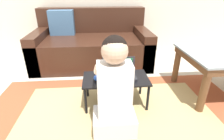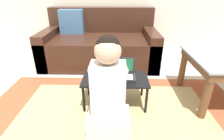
{
  "view_description": "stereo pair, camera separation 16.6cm",
  "coord_description": "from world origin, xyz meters",
  "views": [
    {
      "loc": [
        -0.09,
        -1.4,
        1.06
      ],
      "look_at": [
        0.03,
        0.1,
        0.35
      ],
      "focal_mm": 28.0,
      "sensor_mm": 36.0,
      "label": 1
    },
    {
      "loc": [
        0.07,
        -1.4,
        1.06
      ],
      "look_at": [
        0.03,
        0.1,
        0.35
      ],
      "focal_mm": 28.0,
      "sensor_mm": 36.0,
      "label": 2
    }
  ],
  "objects": [
    {
      "name": "area_rug",
      "position": [
        0.06,
        -0.13,
        0.0
      ],
      "size": [
        2.47,
        1.42,
        0.01
      ],
      "color": "#9E4C2D",
      "rests_on": "ground_plane"
    },
    {
      "name": "laptop_desk",
      "position": [
        0.06,
        0.05,
        0.26
      ],
      "size": [
        0.62,
        0.33,
        0.29
      ],
      "color": "black",
      "rests_on": "ground_plane"
    },
    {
      "name": "computer_mouse",
      "position": [
        -0.11,
        0.03,
        0.31
      ],
      "size": [
        0.07,
        0.09,
        0.04
      ],
      "color": "#234CB2",
      "rests_on": "laptop_desk"
    },
    {
      "name": "laptop",
      "position": [
        0.1,
        0.07,
        0.32
      ],
      "size": [
        0.31,
        0.17,
        0.18
      ],
      "color": "#232328",
      "rests_on": "laptop_desk"
    },
    {
      "name": "ground_plane",
      "position": [
        0.0,
        0.0,
        0.0
      ],
      "size": [
        16.0,
        16.0,
        0.0
      ],
      "primitive_type": "plane",
      "color": "beige"
    },
    {
      "name": "person_seated",
      "position": [
        0.02,
        -0.3,
        0.37
      ],
      "size": [
        0.33,
        0.4,
        0.79
      ],
      "color": "silver",
      "rests_on": "ground_plane"
    },
    {
      "name": "couch",
      "position": [
        -0.19,
        1.18,
        0.27
      ],
      "size": [
        1.65,
        0.91,
        0.78
      ],
      "color": "#381E14",
      "rests_on": "ground_plane"
    }
  ]
}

